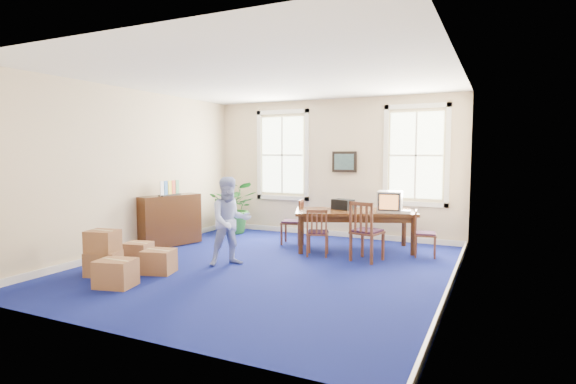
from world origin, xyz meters
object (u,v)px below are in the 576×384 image
at_px(crt_tv, 390,202).
at_px(credenza, 170,221).
at_px(man, 230,221).
at_px(potted_plant, 235,207).
at_px(cardboard_boxes, 117,251).
at_px(chair_near_left, 318,232).
at_px(conference_table, 354,230).

relative_size(crt_tv, credenza, 0.37).
bearing_deg(man, credenza, 110.29).
bearing_deg(man, potted_plant, 72.41).
distance_m(credenza, cardboard_boxes, 2.26).
bearing_deg(cardboard_boxes, man, 46.22).
bearing_deg(chair_near_left, man, 33.35).
xyz_separation_m(man, credenza, (-2.01, 0.79, -0.24)).
relative_size(chair_near_left, potted_plant, 0.70).
xyz_separation_m(chair_near_left, man, (-1.11, -1.31, 0.32)).
bearing_deg(crt_tv, conference_table, 177.85).
xyz_separation_m(crt_tv, chair_near_left, (-1.18, -0.86, -0.56)).
xyz_separation_m(man, potted_plant, (-1.59, 2.70, -0.13)).
relative_size(conference_table, cardboard_boxes, 1.76).
distance_m(crt_tv, credenza, 4.54).
bearing_deg(potted_plant, chair_near_left, -27.10).
relative_size(man, potted_plant, 1.20).
bearing_deg(credenza, chair_near_left, 26.65).
distance_m(chair_near_left, credenza, 3.17).
distance_m(conference_table, potted_plant, 3.25).
height_order(credenza, potted_plant, potted_plant).
bearing_deg(cardboard_boxes, crt_tv, 44.47).
distance_m(potted_plant, cardboard_boxes, 4.06).
relative_size(chair_near_left, cardboard_boxes, 0.67).
height_order(crt_tv, potted_plant, potted_plant).
xyz_separation_m(man, cardboard_boxes, (-1.29, -1.34, -0.39)).
xyz_separation_m(chair_near_left, credenza, (-3.12, -0.52, 0.08)).
relative_size(man, credenza, 1.15).
distance_m(crt_tv, cardboard_boxes, 5.05).
bearing_deg(crt_tv, man, -143.10).
distance_m(credenza, potted_plant, 1.95).
bearing_deg(chair_near_left, potted_plant, -43.45).
bearing_deg(man, conference_table, 4.86).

